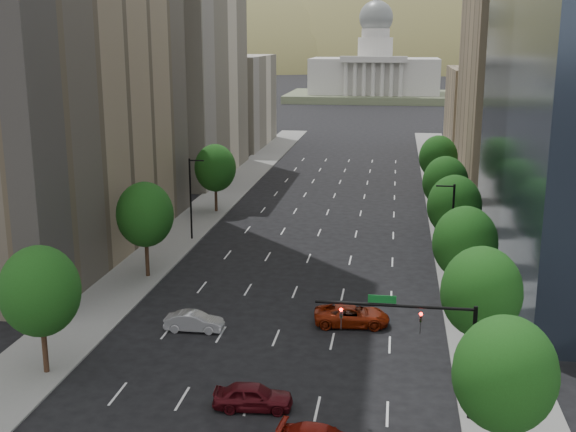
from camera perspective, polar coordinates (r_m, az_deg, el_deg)
The scene contains 23 objects.
sidewalk_left at distance 76.16m, azimuth -10.04°, elevation -2.74°, with size 6.00×200.00×0.15m, color slate.
sidewalk_right at distance 72.72m, azimuth 13.87°, elevation -3.74°, with size 6.00×200.00×0.15m, color slate.
midrise_cream_left at distance 116.99m, azimuth -8.17°, elevation 11.75°, with size 14.00×30.00×35.00m, color beige.
filler_left at distance 149.38m, azimuth -4.43°, elevation 9.01°, with size 14.00×26.00×18.00m, color beige.
parking_tan_right at distance 110.56m, azimuth 17.48°, elevation 9.84°, with size 14.00×30.00×30.00m, color #8C7759.
filler_right at distance 143.71m, azimuth 15.33°, elevation 7.97°, with size 14.00×26.00×16.00m, color #8C7759.
tree_right_0 at distance 38.17m, azimuth 16.69°, elevation -11.84°, with size 5.20×5.20×8.39m.
tree_right_1 at distance 48.13m, azimuth 14.96°, elevation -5.81°, with size 5.20×5.20×8.75m.
tree_right_2 at distance 59.56m, azimuth 13.74°, elevation -2.08°, with size 5.20×5.20×8.61m.
tree_right_3 at distance 71.08m, azimuth 12.94°, elevation 0.77°, with size 5.20×5.20×8.89m.
tree_right_4 at distance 84.83m, azimuth 12.26°, elevation 2.61°, with size 5.20×5.20×8.46m.
tree_right_5 at distance 100.51m, azimuth 11.73°, elevation 4.53°, with size 5.20×5.20×8.75m.
tree_left_0 at distance 49.34m, azimuth -18.92°, elevation -5.61°, with size 5.20×5.20×8.75m.
tree_left_1 at distance 66.87m, azimuth -11.18°, elevation 0.11°, with size 5.20×5.20×8.97m.
tree_left_2 at distance 91.28m, azimuth -5.74°, elevation 3.78°, with size 5.20×5.20×8.68m.
streetlight_rn at distance 66.44m, azimuth 12.71°, elevation -1.05°, with size 1.70×0.20×9.00m.
streetlight_ln at distance 78.99m, azimuth -7.62°, elevation 1.53°, with size 1.70×0.20×9.00m.
traffic_signal at distance 42.45m, azimuth 11.05°, elevation -9.13°, with size 9.12×0.40×7.38m.
capitol at distance 259.25m, azimuth 6.81°, elevation 10.91°, with size 60.00×40.00×35.20m.
foothills at distance 611.94m, azimuth 11.07°, elevation 8.06°, with size 720.00×413.00×263.00m.
car_maroon at distance 44.47m, azimuth -2.77°, elevation -13.98°, with size 1.91×4.74×1.62m, color #470B11.
car_silver at distance 55.68m, azimuth -7.38°, elevation -8.23°, with size 1.55×4.44×1.46m, color #A9AAAF.
car_red_far at distance 56.43m, azimuth 5.04°, elevation -7.78°, with size 2.67×5.79×1.61m, color maroon.
Camera 1 is at (8.26, -9.09, 21.58)m, focal length 45.23 mm.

